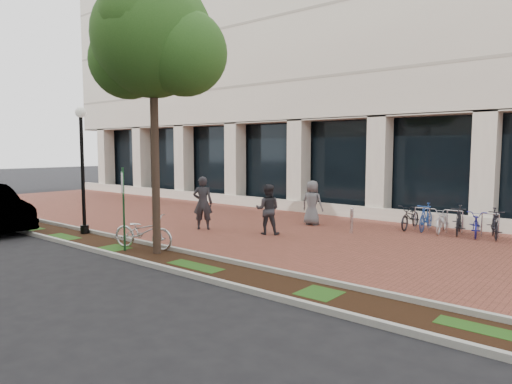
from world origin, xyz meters
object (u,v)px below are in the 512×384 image
Objects in this scene: street_tree at (155,45)px; pedestrian_mid at (268,209)px; parking_sign at (123,198)px; pedestrian_left at (203,203)px; bike_rack_cluster at (450,220)px; bollard at (352,220)px; pedestrian_right at (312,203)px; locked_bicycle at (143,232)px; lamppost at (82,163)px.

street_tree is 6.35m from pedestrian_mid.
parking_sign is 0.32× the size of street_tree.
street_tree is 6.06m from pedestrian_left.
pedestrian_mid reaches higher than bike_rack_cluster.
bike_rack_cluster reaches higher than bollard.
bollard is (3.64, 6.58, -1.06)m from parking_sign.
pedestrian_right is (0.13, 2.56, -0.00)m from pedestrian_mid.
parking_sign is at bearing 65.20° from pedestrian_left.
bike_rack_cluster is (6.23, 8.69, -1.05)m from parking_sign.
locked_bicycle is 4.30m from pedestrian_mid.
bike_rack_cluster is (4.56, 1.53, -0.38)m from pedestrian_right.
pedestrian_mid is (1.37, 4.07, 0.34)m from locked_bicycle.
pedestrian_right is 2.09m from bollard.
parking_sign is 1.15m from locked_bicycle.
lamppost is 12.61m from bike_rack_cluster.
parking_sign is at bearing 70.46° from pedestrian_right.
street_tree is (0.98, 0.44, 4.11)m from parking_sign.
bollard is at bearing -48.35° from locked_bicycle.
street_tree is at bearing 52.49° from pedestrian_mid.
lamppost reaches higher than pedestrian_mid.
pedestrian_mid is 0.48× the size of bike_rack_cluster.
locked_bicycle is 6.97m from bollard.
pedestrian_mid is at bearing -146.93° from bike_rack_cluster.
pedestrian_mid is at bearing 160.57° from pedestrian_left.
street_tree is at bearing 48.76° from parking_sign.
street_tree is 11.05m from bike_rack_cluster.
bollard is at bearing 66.63° from street_tree.
lamppost is at bearing -148.19° from bike_rack_cluster.
pedestrian_mid is at bearing -136.65° from bollard.
pedestrian_right is (1.50, 6.63, 0.34)m from locked_bicycle.
locked_bicycle reaches higher than bike_rack_cluster.
locked_bicycle is 10.16m from bike_rack_cluster.
street_tree is 2.10× the size of bike_rack_cluster.
pedestrian_right reaches higher than bike_rack_cluster.
lamppost is 6.43m from pedestrian_mid.
lamppost reaches higher than locked_bicycle.
parking_sign is 1.40× the size of pedestrian_mid.
locked_bicycle is at bearing -119.80° from bollard.
bike_rack_cluster is (7.05, 4.83, -0.49)m from pedestrian_left.
locked_bicycle is 1.14× the size of pedestrian_mid.
parking_sign reaches higher than pedestrian_right.
pedestrian_right is at bearing 101.47° from parking_sign.
locked_bicycle is at bearing 96.52° from parking_sign.
pedestrian_left is at bearing -148.60° from bollard.
locked_bicycle is (3.51, -0.18, -1.91)m from lamppost.
pedestrian_left reaches higher than locked_bicycle.
lamppost is at bearing 8.66° from pedestrian_mid.
parking_sign is 0.55× the size of lamppost.
street_tree is at bearing -130.47° from bike_rack_cluster.
parking_sign reaches higher than pedestrian_mid.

